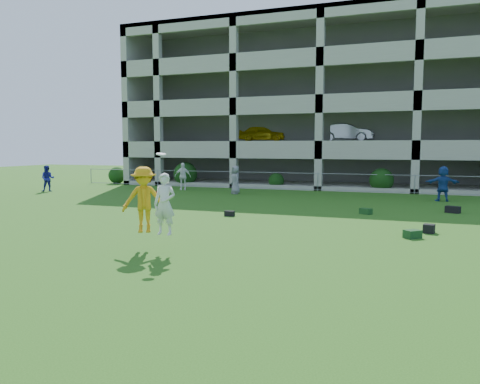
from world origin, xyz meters
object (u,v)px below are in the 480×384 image
at_px(bystander_b, 183,176).
at_px(frisbee_contest, 148,201).
at_px(bystander_d, 443,184).
at_px(bystander_a, 48,179).
at_px(crate_d, 429,229).
at_px(bystander_c, 235,180).
at_px(parking_garage, 338,109).

distance_m(bystander_b, frisbee_contest, 18.45).
distance_m(bystander_d, frisbee_contest, 17.94).
height_order(bystander_a, bystander_b, bystander_b).
bearing_deg(bystander_a, crate_d, -50.35).
height_order(bystander_c, parking_garage, parking_garage).
relative_size(bystander_b, frisbee_contest, 0.81).
bearing_deg(crate_d, bystander_b, 142.95).
relative_size(bystander_a, crate_d, 4.86).
bearing_deg(frisbee_contest, bystander_b, 113.97).
bearing_deg(bystander_c, bystander_b, -148.71).
distance_m(frisbee_contest, parking_garage, 28.38).
bearing_deg(bystander_c, frisbee_contest, -30.38).
bearing_deg(parking_garage, crate_d, -74.20).
height_order(crate_d, parking_garage, parking_garage).
height_order(bystander_d, frisbee_contest, frisbee_contest).
relative_size(bystander_a, frisbee_contest, 0.75).
bearing_deg(bystander_b, bystander_d, -24.27).
xyz_separation_m(bystander_a, frisbee_contest, (15.18, -12.79, 0.56)).
xyz_separation_m(bystander_b, bystander_c, (4.28, -1.28, -0.05)).
relative_size(bystander_a, bystander_d, 0.90).
height_order(bystander_a, frisbee_contest, frisbee_contest).
bearing_deg(parking_garage, frisbee_contest, -92.43).
xyz_separation_m(bystander_c, frisbee_contest, (3.21, -15.57, 0.54)).
relative_size(bystander_a, parking_garage, 0.06).
distance_m(bystander_a, bystander_b, 8.69).
bearing_deg(crate_d, bystander_d, 84.34).
bearing_deg(bystander_a, bystander_d, -25.45).
height_order(frisbee_contest, parking_garage, parking_garage).
distance_m(bystander_c, frisbee_contest, 15.91).
bearing_deg(bystander_d, bystander_a, -0.72).
relative_size(bystander_d, frisbee_contest, 0.83).
bearing_deg(bystander_c, crate_d, 4.85).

